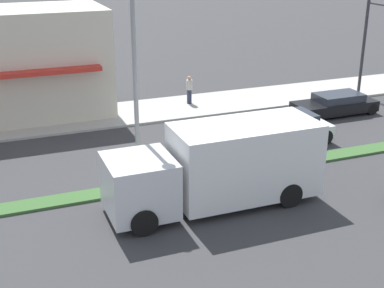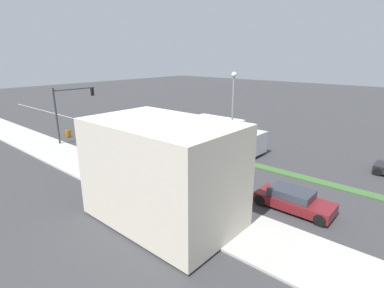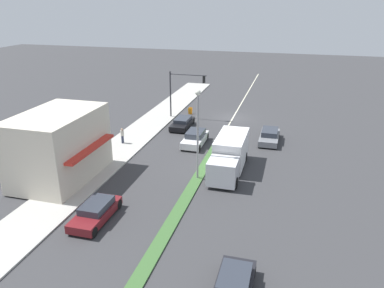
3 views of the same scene
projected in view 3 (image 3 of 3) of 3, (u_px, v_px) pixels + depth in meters
name	position (u px, v px, depth m)	size (l,w,h in m)	color
ground_plane	(196.00, 181.00, 30.42)	(160.00, 160.00, 0.00)	#38383A
sidewalk_right	(94.00, 170.00, 32.18)	(4.00, 73.00, 0.12)	#B2AFA8
median_strip	(158.00, 246.00, 22.32)	(0.90, 46.00, 0.10)	#3D6633
lane_marking_center	(233.00, 118.00, 46.59)	(0.16, 60.00, 0.01)	beige
building_corner_store	(59.00, 146.00, 29.93)	(5.75, 8.02, 5.46)	beige
traffic_signal_main	(182.00, 87.00, 45.09)	(4.59, 0.34, 5.60)	#333338
street_lamp	(198.00, 124.00, 29.07)	(0.44, 0.44, 7.37)	gray
pedestrian	(122.00, 135.00, 37.81)	(0.34, 0.34, 1.57)	#282D42
warning_aframe_sign	(190.00, 111.00, 47.95)	(0.45, 0.53, 0.84)	orange
delivery_truck	(229.00, 154.00, 31.85)	(2.44, 7.50, 2.87)	silver
suv_black	(182.00, 123.00, 42.88)	(1.79, 4.50, 1.12)	black
sedan_maroon	(96.00, 212.00, 24.90)	(1.84, 4.41, 1.23)	maroon
suv_grey	(269.00, 136.00, 38.63)	(1.88, 4.57, 1.25)	slate
sedan_dark	(234.00, 286.00, 18.52)	(1.82, 4.14, 1.16)	black
van_white	(195.00, 138.00, 37.82)	(1.90, 4.43, 1.40)	silver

